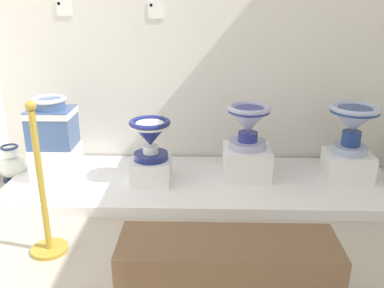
{
  "coord_description": "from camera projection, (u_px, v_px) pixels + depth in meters",
  "views": [
    {
      "loc": [
        1.88,
        -1.2,
        1.58
      ],
      "look_at": [
        1.79,
        2.05,
        0.4
      ],
      "focal_mm": 39.39,
      "sensor_mm": 36.0,
      "label": 1
    }
  ],
  "objects": [
    {
      "name": "plinth_block_tall_cobalt",
      "position": [
        56.0,
        161.0,
        3.57
      ],
      "size": [
        0.36,
        0.32,
        0.28
      ],
      "primitive_type": "cube",
      "color": "white",
      "rests_on": "display_platform"
    },
    {
      "name": "antique_toilet_pale_glazed",
      "position": [
        249.0,
        122.0,
        3.46
      ],
      "size": [
        0.36,
        0.36,
        0.36
      ],
      "color": "#ABAED5",
      "rests_on": "plinth_block_pale_glazed"
    },
    {
      "name": "museum_bench",
      "position": [
        227.0,
        274.0,
        2.19
      ],
      "size": [
        1.12,
        0.36,
        0.4
      ],
      "primitive_type": "cube",
      "color": "brown",
      "rests_on": "ground_plane"
    },
    {
      "name": "stanchion_post_near_left",
      "position": [
        44.0,
        207.0,
        2.62
      ],
      "size": [
        0.23,
        0.23,
        1.0
      ],
      "color": "#B5922F",
      "rests_on": "ground_plane"
    },
    {
      "name": "plinth_block_pale_glazed",
      "position": [
        247.0,
        162.0,
        3.58
      ],
      "size": [
        0.39,
        0.37,
        0.26
      ],
      "primitive_type": "cube",
      "color": "white",
      "rests_on": "display_platform"
    },
    {
      "name": "antique_toilet_tall_cobalt",
      "position": [
        52.0,
        122.0,
        3.45
      ],
      "size": [
        0.36,
        0.31,
        0.42
      ],
      "color": "#3F5C8F",
      "rests_on": "plinth_block_tall_cobalt"
    },
    {
      "name": "antique_toilet_squat_floral",
      "position": [
        353.0,
        121.0,
        3.42
      ],
      "size": [
        0.4,
        0.4,
        0.41
      ],
      "color": "#A5B3D7",
      "rests_on": "plinth_block_squat_floral"
    },
    {
      "name": "plinth_block_leftmost",
      "position": [
        151.0,
        170.0,
        3.51
      ],
      "size": [
        0.32,
        0.35,
        0.19
      ],
      "primitive_type": "cube",
      "color": "white",
      "rests_on": "display_platform"
    },
    {
      "name": "display_platform",
      "position": [
        201.0,
        184.0,
        3.57
      ],
      "size": [
        3.22,
        1.03,
        0.09
      ],
      "primitive_type": "cube",
      "color": "white",
      "rests_on": "ground_plane"
    },
    {
      "name": "info_placard_second",
      "position": [
        156.0,
        10.0,
        3.61
      ],
      "size": [
        0.14,
        0.01,
        0.14
      ],
      "color": "white"
    },
    {
      "name": "antique_toilet_leftmost",
      "position": [
        150.0,
        135.0,
        3.41
      ],
      "size": [
        0.34,
        0.34,
        0.33
      ],
      "color": "navy",
      "rests_on": "plinth_block_leftmost"
    },
    {
      "name": "decorative_vase_spare",
      "position": [
        12.0,
        166.0,
        3.71
      ],
      "size": [
        0.23,
        0.23,
        0.32
      ],
      "color": "navy",
      "rests_on": "ground_plane"
    },
    {
      "name": "plinth_block_squat_floral",
      "position": [
        347.0,
        165.0,
        3.56
      ],
      "size": [
        0.37,
        0.33,
        0.23
      ],
      "primitive_type": "cube",
      "color": "white",
      "rests_on": "display_platform"
    },
    {
      "name": "info_placard_first",
      "position": [
        64.0,
        8.0,
        3.63
      ],
      "size": [
        0.14,
        0.01,
        0.13
      ],
      "color": "white"
    }
  ]
}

